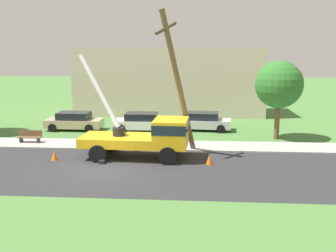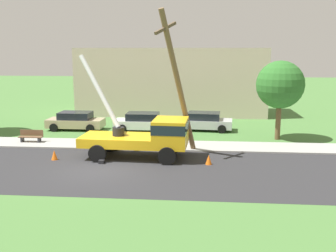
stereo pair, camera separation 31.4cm
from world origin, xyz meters
name	(u,v)px [view 1 (the left image)]	position (x,y,z in m)	size (l,w,h in m)	color
ground_plane	(136,126)	(0.00, 12.00, 0.00)	(120.00, 120.00, 0.00)	#477538
road_asphalt	(101,169)	(0.00, 0.00, 0.00)	(80.00, 8.08, 0.01)	#2B2B2D
sidewalk_strip	(120,145)	(0.00, 5.35, 0.05)	(80.00, 2.62, 0.10)	#9E9E99
utility_truck	(149,135)	(2.26, 2.41, 1.41)	(6.75, 3.21, 5.98)	gold
leaning_utility_pole	(178,83)	(3.93, 3.18, 4.37)	(2.35, 3.27, 8.54)	brown
traffic_cone_ahead	(209,159)	(5.76, 1.39, 0.28)	(0.36, 0.36, 0.56)	orange
traffic_cone_behind	(54,155)	(-3.11, 1.57, 0.28)	(0.36, 0.36, 0.56)	orange
parked_sedan_tan	(74,121)	(-4.59, 10.10, 0.71)	(4.43, 2.08, 1.42)	tan
parked_sedan_white	(142,122)	(0.77, 10.14, 0.71)	(4.41, 2.03, 1.42)	silver
parked_sedan_silver	(203,121)	(5.52, 10.75, 0.71)	(4.54, 2.27, 1.42)	#B7B7BF
park_bench	(30,137)	(-6.19, 5.41, 0.46)	(1.60, 0.45, 0.90)	brown
roadside_tree_far	(279,85)	(10.71, 8.01, 3.85)	(3.31, 3.31, 5.53)	brown
lowrise_building_backdrop	(170,81)	(2.37, 19.10, 3.20)	(18.00, 6.00, 6.40)	beige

